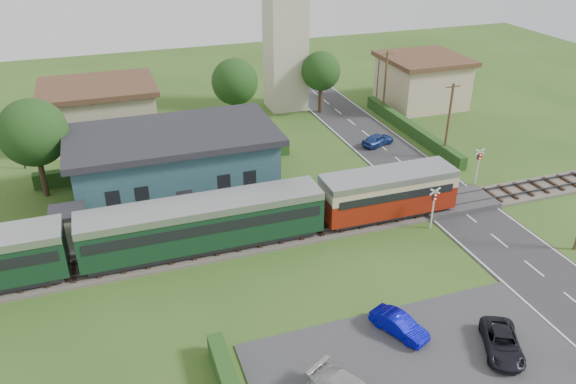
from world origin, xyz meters
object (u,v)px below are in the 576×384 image
object	(u,v)px
church_tower	(285,14)
car_park_blue	(399,325)
house_east	(422,80)
pedestrian_near	(287,199)
station_building	(175,163)
car_on_road	(378,140)
car_park_dark	(502,343)
equipment_hut	(70,226)
crossing_signal_far	(479,161)
train	(155,231)
crossing_signal_near	(434,202)
house_west	(100,111)
pedestrian_far	(109,230)

from	to	relation	value
church_tower	car_park_blue	size ratio (longest dim) A/B	5.24
house_east	pedestrian_near	world-z (taller)	house_east
station_building	car_on_road	bearing A→B (deg)	10.01
church_tower	car_park_dark	bearing A→B (deg)	-92.57
equipment_hut	crossing_signal_far	bearing A→B (deg)	-1.46
train	house_east	xyz separation A→B (m)	(32.72, 22.00, 0.62)
equipment_hut	crossing_signal_near	size ratio (longest dim) A/B	0.78
house_west	car_park_blue	world-z (taller)	house_west
car_on_road	pedestrian_far	bearing A→B (deg)	91.62
car_on_road	church_tower	bearing A→B (deg)	-0.46
car_park_blue	crossing_signal_near	bearing A→B (deg)	25.74
crossing_signal_near	train	bearing A→B (deg)	172.83
car_park_blue	equipment_hut	bearing A→B (deg)	114.51
train	pedestrian_near	size ratio (longest dim) A/B	24.39
house_east	pedestrian_near	size ratio (longest dim) A/B	4.97
house_east	house_west	bearing A→B (deg)	178.36
equipment_hut	house_east	world-z (taller)	house_east
car_park_blue	car_park_dark	xyz separation A→B (m)	(4.42, -2.98, -0.02)
train	house_east	world-z (taller)	house_east
car_park_dark	equipment_hut	bearing A→B (deg)	166.27
church_tower	house_east	bearing A→B (deg)	-14.93
church_tower	crossing_signal_near	size ratio (longest dim) A/B	5.37
crossing_signal_near	car_park_blue	distance (m)	11.97
station_building	car_on_road	world-z (taller)	station_building
equipment_hut	crossing_signal_far	xyz separation A→B (m)	(31.60, -0.81, 0.39)
crossing_signal_near	car_on_road	distance (m)	15.33
crossing_signal_near	car_park_blue	size ratio (longest dim) A/B	0.98
church_tower	house_east	xyz separation A→B (m)	(15.00, -4.00, -7.43)
car_on_road	crossing_signal_far	bearing A→B (deg)	-178.91
equipment_hut	car_on_road	size ratio (longest dim) A/B	0.75
pedestrian_far	station_building	bearing A→B (deg)	-41.97
church_tower	crossing_signal_near	xyz separation A→B (m)	(1.40, -28.41, -8.08)
equipment_hut	station_building	world-z (taller)	station_building
equipment_hut	car_park_blue	bearing A→B (deg)	-41.24
car_on_road	house_east	bearing A→B (deg)	-66.93
car_park_blue	church_tower	bearing A→B (deg)	56.32
train	car_park_dark	world-z (taller)	train
train	church_tower	bearing A→B (deg)	55.72
equipment_hut	pedestrian_far	xyz separation A→B (m)	(2.47, -0.64, -0.37)
equipment_hut	crossing_signal_near	world-z (taller)	crossing_signal_near
pedestrian_near	car_park_dark	bearing A→B (deg)	86.47
equipment_hut	house_east	distance (m)	42.41
car_park_blue	pedestrian_far	world-z (taller)	pedestrian_far
station_building	car_park_blue	world-z (taller)	station_building
church_tower	car_park_dark	distance (m)	41.65
equipment_hut	house_east	size ratio (longest dim) A/B	0.29
station_building	crossing_signal_near	distance (m)	19.98
car_on_road	car_park_dark	size ratio (longest dim) A/B	0.88
crossing_signal_far	pedestrian_near	distance (m)	16.41
train	pedestrian_far	xyz separation A→B (m)	(-2.81, 2.56, -0.80)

